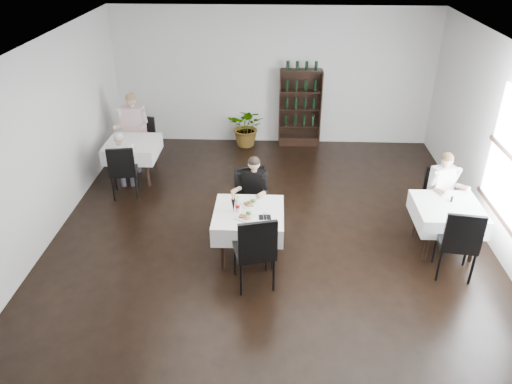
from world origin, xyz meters
TOP-DOWN VIEW (x-y plane):
  - room_shell at (0.00, 0.00)m, footprint 9.00×9.00m
  - wine_shelf at (0.60, 4.31)m, footprint 0.90×0.28m
  - main_table at (-0.30, 0.00)m, footprint 1.03×1.03m
  - left_table at (-2.70, 2.50)m, footprint 0.98×0.98m
  - right_table at (2.70, 0.30)m, footprint 0.98×0.98m
  - potted_tree at (-0.57, 4.20)m, footprint 0.95×0.86m
  - main_chair_far at (-0.30, 0.71)m, footprint 0.62×0.63m
  - main_chair_near at (-0.17, -0.77)m, footprint 0.64×0.65m
  - left_chair_far at (-2.67, 3.24)m, footprint 0.51×0.51m
  - left_chair_near at (-2.67, 1.70)m, footprint 0.55×0.55m
  - right_chair_far at (2.80, 1.13)m, footprint 0.44×0.44m
  - right_chair_near at (2.65, -0.42)m, footprint 0.58×0.58m
  - diner_main at (-0.28, 0.70)m, footprint 0.56×0.60m
  - diner_left_far at (-2.81, 3.06)m, footprint 0.59×0.59m
  - diner_left_near at (-2.73, 1.90)m, footprint 0.49×0.50m
  - diner_right_far at (2.81, 0.92)m, footprint 0.59×0.62m
  - plate_far at (-0.29, 0.19)m, footprint 0.32×0.32m
  - plate_near at (-0.34, -0.17)m, footprint 0.33×0.33m
  - pilsner_dark at (-0.52, -0.02)m, footprint 0.06×0.06m
  - pilsner_lager at (-0.53, 0.08)m, footprint 0.07×0.07m
  - coke_bottle at (-0.46, -0.00)m, footprint 0.07×0.07m
  - napkin_cutlery at (-0.06, -0.16)m, footprint 0.19×0.19m
  - pepper_mill at (2.77, 0.42)m, footprint 0.04×0.04m

SIDE VIEW (x-z plane):
  - potted_tree at x=-0.57m, z-range 0.00..0.90m
  - right_chair_far at x=2.80m, z-range 0.07..1.02m
  - left_chair_far at x=-2.67m, z-range 0.07..1.04m
  - left_chair_near at x=-2.67m, z-range 0.07..1.11m
  - left_table at x=-2.70m, z-range 0.24..1.01m
  - right_table at x=2.70m, z-range 0.24..1.01m
  - main_chair_far at x=-0.30m, z-range 0.08..1.16m
  - main_table at x=-0.30m, z-range 0.24..1.01m
  - right_chair_near at x=2.65m, z-range 0.08..1.20m
  - main_chair_near at x=-0.17m, z-range 0.08..1.24m
  - diner_left_near at x=-2.73m, z-range 0.10..1.33m
  - diner_main at x=-0.28m, z-range 0.11..1.42m
  - napkin_cutlery at x=-0.06m, z-range 0.77..0.79m
  - diner_right_far at x=2.81m, z-range 0.11..1.45m
  - plate_far at x=-0.29m, z-range 0.75..0.83m
  - plate_near at x=-0.34m, z-range 0.75..0.83m
  - pepper_mill at x=2.77m, z-range 0.77..0.86m
  - wine_shelf at x=0.60m, z-range -0.03..1.72m
  - coke_bottle at x=-0.46m, z-range 0.74..1.01m
  - pilsner_dark at x=-0.52m, z-range 0.75..1.01m
  - pilsner_lager at x=-0.53m, z-range 0.74..1.04m
  - diner_left_far at x=-2.81m, z-range 0.12..1.67m
  - room_shell at x=0.00m, z-range -3.00..6.00m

